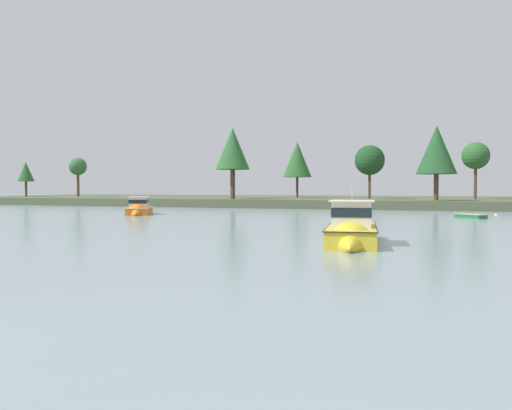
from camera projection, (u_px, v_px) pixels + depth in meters
name	position (u px, v px, depth m)	size (l,w,h in m)	color
far_shore_bank	(366.00, 201.00, 97.06)	(167.23, 47.29, 1.35)	#4C563D
cruiser_orange	(139.00, 210.00, 61.17)	(5.50, 8.09, 3.89)	orange
dinghy_green	(471.00, 217.00, 54.34)	(3.37, 3.38, 0.58)	#236B3D
cruiser_yellow	(351.00, 235.00, 28.73)	(3.69, 9.05, 4.46)	gold
mooring_buoy_white	(496.00, 215.00, 59.33)	(0.34, 0.34, 0.39)	white
shore_tree_left	(370.00, 160.00, 87.45)	(5.12, 5.12, 9.15)	brown
shore_tree_center	(78.00, 167.00, 108.77)	(3.73, 3.73, 8.26)	brown
shore_tree_right_mid	(297.00, 160.00, 99.15)	(5.57, 5.57, 10.74)	brown
shore_tree_center_right	(233.00, 149.00, 85.00)	(5.66, 5.66, 11.85)	brown
shore_tree_far_left	(476.00, 156.00, 85.95)	(4.54, 4.54, 9.54)	brown
shore_tree_right	(26.00, 172.00, 107.22)	(3.36, 3.36, 7.31)	brown
shore_tree_left_mid	(437.00, 150.00, 74.81)	(5.79, 5.79, 10.97)	brown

